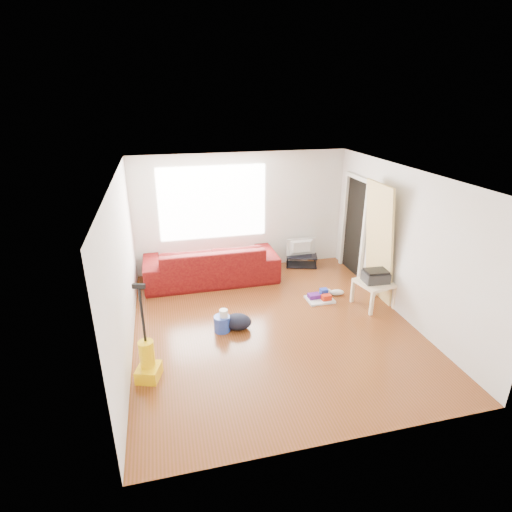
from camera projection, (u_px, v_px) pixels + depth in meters
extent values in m
cube|color=#5F3310|center=(273.00, 325.00, 6.66)|extent=(4.50, 5.00, 0.01)
cube|color=white|center=(276.00, 175.00, 5.72)|extent=(4.50, 5.00, 0.01)
cube|color=beige|center=(241.00, 212.00, 8.44)|extent=(4.50, 0.01, 2.50)
cube|color=beige|center=(345.00, 348.00, 3.94)|extent=(4.50, 0.01, 2.50)
cube|color=beige|center=(123.00, 270.00, 5.70)|extent=(0.01, 5.00, 2.50)
cube|color=beige|center=(403.00, 244.00, 6.68)|extent=(0.01, 5.00, 2.50)
cube|color=white|center=(213.00, 203.00, 8.19)|extent=(2.20, 0.01, 1.50)
cube|color=silver|center=(364.00, 234.00, 7.89)|extent=(0.06, 0.08, 2.00)
cube|color=silver|center=(344.00, 221.00, 8.70)|extent=(0.06, 0.08, 2.00)
cube|color=silver|center=(358.00, 177.00, 7.90)|extent=(0.06, 0.98, 0.08)
cube|color=black|center=(355.00, 227.00, 8.30)|extent=(0.01, 0.86, 1.98)
imported|color=#390107|center=(212.00, 280.00, 8.25)|extent=(2.67, 1.04, 0.78)
cube|color=black|center=(301.00, 265.00, 8.93)|extent=(0.76, 0.57, 0.02)
cube|color=black|center=(302.00, 256.00, 8.85)|extent=(0.76, 0.57, 0.02)
cylinder|color=black|center=(288.00, 263.00, 8.76)|extent=(0.02, 0.02, 0.25)
cylinder|color=black|center=(288.00, 258.00, 9.06)|extent=(0.02, 0.02, 0.25)
cylinder|color=black|center=(316.00, 264.00, 8.73)|extent=(0.02, 0.02, 0.25)
cylinder|color=black|center=(315.00, 258.00, 9.03)|extent=(0.02, 0.02, 0.25)
imported|color=black|center=(302.00, 247.00, 8.77)|extent=(0.66, 0.09, 0.38)
cube|color=beige|center=(375.00, 283.00, 7.12)|extent=(0.68, 0.68, 0.05)
cube|color=beige|center=(372.00, 304.00, 6.89)|extent=(0.05, 0.05, 0.42)
cube|color=beige|center=(352.00, 291.00, 7.33)|extent=(0.05, 0.05, 0.42)
cube|color=beige|center=(395.00, 298.00, 7.09)|extent=(0.05, 0.05, 0.42)
cube|color=beige|center=(375.00, 286.00, 7.53)|extent=(0.05, 0.05, 0.42)
cube|color=#262626|center=(376.00, 277.00, 7.08)|extent=(0.44, 0.35, 0.18)
cube|color=black|center=(376.00, 271.00, 7.03)|extent=(0.40, 0.31, 0.04)
cylinder|color=#2541AB|center=(222.00, 331.00, 6.50)|extent=(0.28, 0.28, 0.26)
cylinder|color=white|center=(224.00, 320.00, 6.43)|extent=(0.13, 0.13, 0.12)
cube|color=silver|center=(320.00, 299.00, 7.45)|extent=(0.50, 0.41, 0.04)
cube|color=#B3220E|center=(326.00, 297.00, 7.37)|extent=(0.18, 0.12, 0.10)
cube|color=#481573|center=(314.00, 296.00, 7.45)|extent=(0.22, 0.16, 0.08)
cube|color=#2036B6|center=(324.00, 292.00, 7.53)|extent=(0.14, 0.12, 0.14)
ellipsoid|color=black|center=(238.00, 328.00, 6.57)|extent=(0.55, 0.50, 0.25)
ellipsoid|color=silver|center=(325.00, 292.00, 7.63)|extent=(0.31, 0.22, 0.11)
ellipsoid|color=silver|center=(337.00, 292.00, 7.62)|extent=(0.30, 0.18, 0.11)
cube|color=#F3BD07|center=(149.00, 372.00, 5.38)|extent=(0.38, 0.40, 0.19)
cylinder|color=#F3BD07|center=(147.00, 353.00, 5.32)|extent=(0.21, 0.21, 0.36)
cylinder|color=black|center=(142.00, 315.00, 5.14)|extent=(0.04, 0.04, 0.77)
cube|color=black|center=(139.00, 286.00, 4.98)|extent=(0.17, 0.09, 0.06)
cube|color=tan|center=(372.00, 296.00, 7.61)|extent=(0.27, 0.87, 2.17)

